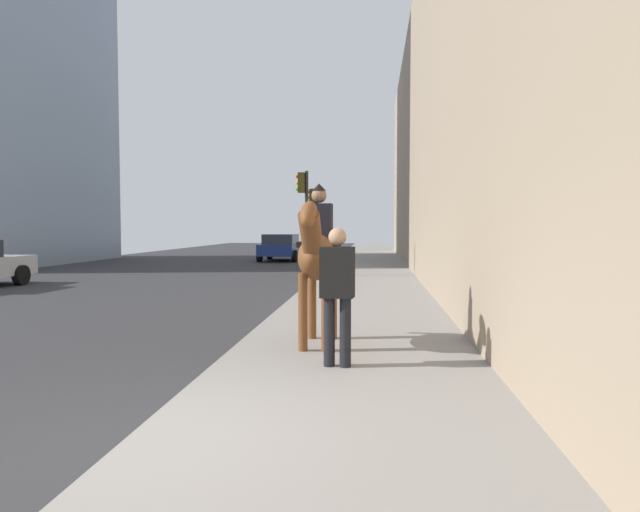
{
  "coord_description": "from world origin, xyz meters",
  "views": [
    {
      "loc": [
        -4.5,
        -2.0,
        1.83
      ],
      "look_at": [
        4.0,
        -1.2,
        1.4
      ],
      "focal_mm": 32.4,
      "sensor_mm": 36.0,
      "label": 1
    }
  ],
  "objects": [
    {
      "name": "pedestrian_greeting",
      "position": [
        2.48,
        -1.56,
        1.1
      ],
      "size": [
        0.3,
        0.43,
        1.7
      ],
      "rotation": [
        0.0,
        0.0,
        -0.11
      ],
      "color": "black",
      "rests_on": "sidewalk_slab"
    },
    {
      "name": "traffic_light_near_curb",
      "position": [
        15.47,
        0.43,
        2.53
      ],
      "size": [
        0.2,
        0.44,
        3.77
      ],
      "color": "black",
      "rests_on": "ground"
    },
    {
      "name": "sidewalk_slab",
      "position": [
        0.0,
        -1.72,
        0.06
      ],
      "size": [
        120.0,
        3.43,
        0.12
      ],
      "primitive_type": "cube",
      "color": "gray",
      "rests_on": "ground"
    },
    {
      "name": "traffic_light_far_curb",
      "position": [
        19.54,
        0.5,
        2.34
      ],
      "size": [
        0.2,
        0.44,
        3.47
      ],
      "color": "black",
      "rests_on": "ground"
    },
    {
      "name": "car_mid_lane",
      "position": [
        26.2,
        2.98,
        0.75
      ],
      "size": [
        3.94,
        2.2,
        1.44
      ],
      "rotation": [
        0.0,
        0.0,
        -0.04
      ],
      "color": "navy",
      "rests_on": "ground"
    },
    {
      "name": "mounted_horse_near",
      "position": [
        3.7,
        -1.2,
        1.43
      ],
      "size": [
        2.15,
        0.61,
        2.34
      ],
      "rotation": [
        0.0,
        0.0,
        3.11
      ],
      "color": "brown",
      "rests_on": "sidewalk_slab"
    }
  ]
}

